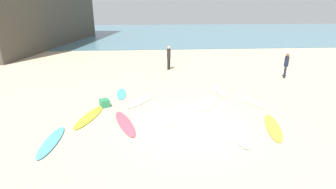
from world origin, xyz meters
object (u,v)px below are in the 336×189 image
(surfboard_9, at_px, (121,94))
(surfboard_7, at_px, (89,117))
(surfboard_5, at_px, (174,118))
(beach_cooler, at_px, (105,103))
(surfboard_6, at_px, (273,127))
(surfboard_2, at_px, (139,102))
(surfboard_10, at_px, (208,102))
(surfboard_0, at_px, (219,91))
(surfboard_4, at_px, (236,133))
(surfboard_8, at_px, (251,101))
(beachgoer_near, at_px, (286,64))
(surfboard_1, at_px, (51,141))
(surfboard_3, at_px, (125,123))
(beachgoer_mid, at_px, (169,56))

(surfboard_9, bearing_deg, surfboard_7, 65.49)
(surfboard_5, bearing_deg, beach_cooler, 177.43)
(surfboard_9, relative_size, beach_cooler, 4.00)
(surfboard_6, height_order, surfboard_7, surfboard_7)
(surfboard_2, bearing_deg, surfboard_10, 29.36)
(surfboard_0, height_order, surfboard_9, surfboard_0)
(surfboard_0, xyz_separation_m, surfboard_7, (-6.66, -3.07, 0.00))
(surfboard_4, distance_m, surfboard_7, 6.24)
(surfboard_8, distance_m, beachgoer_near, 5.98)
(surfboard_4, bearing_deg, surfboard_0, -98.59)
(surfboard_1, height_order, surfboard_6, surfboard_1)
(surfboard_6, bearing_deg, surfboard_7, 4.90)
(surfboard_7, distance_m, beachgoer_near, 13.17)
(surfboard_7, bearing_deg, surfboard_10, 27.89)
(surfboard_8, bearing_deg, surfboard_9, -37.66)
(surfboard_4, distance_m, surfboard_5, 2.71)
(surfboard_5, bearing_deg, surfboard_8, 46.92)
(surfboard_1, bearing_deg, surfboard_9, -110.32)
(surfboard_0, distance_m, surfboard_3, 6.33)
(surfboard_7, relative_size, beach_cooler, 5.06)
(surfboard_9, xyz_separation_m, beachgoer_near, (10.78, 2.58, 0.90))
(surfboard_9, bearing_deg, surfboard_3, 93.25)
(surfboard_7, height_order, surfboard_10, surfboard_7)
(surfboard_9, height_order, surfboard_10, surfboard_10)
(surfboard_3, relative_size, beachgoer_mid, 1.44)
(surfboard_4, distance_m, beachgoer_near, 9.65)
(surfboard_4, relative_size, surfboard_5, 1.16)
(beachgoer_mid, bearing_deg, surfboard_8, 59.52)
(surfboard_1, distance_m, surfboard_8, 9.34)
(surfboard_1, height_order, surfboard_5, surfboard_1)
(surfboard_0, bearing_deg, surfboard_6, -83.56)
(surfboard_7, bearing_deg, surfboard_1, -98.64)
(beachgoer_mid, bearing_deg, surfboard_7, 7.00)
(surfboard_7, distance_m, surfboard_10, 5.73)
(beachgoer_mid, height_order, beach_cooler, beachgoer_mid)
(surfboard_3, distance_m, beachgoer_mid, 9.74)
(surfboard_9, bearing_deg, beachgoer_mid, -123.57)
(surfboard_0, xyz_separation_m, surfboard_9, (-5.56, -0.04, -0.01))
(surfboard_1, bearing_deg, beachgoer_near, -147.93)
(surfboard_2, distance_m, surfboard_9, 1.68)
(surfboard_0, xyz_separation_m, surfboard_6, (0.91, -4.65, -0.01))
(surfboard_4, bearing_deg, surfboard_3, -15.57)
(surfboard_6, height_order, beach_cooler, beach_cooler)
(surfboard_3, bearing_deg, surfboard_8, 179.91)
(surfboard_0, height_order, surfboard_5, surfboard_0)
(surfboard_9, bearing_deg, surfboard_4, 129.75)
(surfboard_1, distance_m, surfboard_4, 6.82)
(surfboard_0, height_order, beach_cooler, beach_cooler)
(surfboard_0, relative_size, surfboard_3, 0.88)
(surfboard_0, distance_m, surfboard_5, 4.54)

